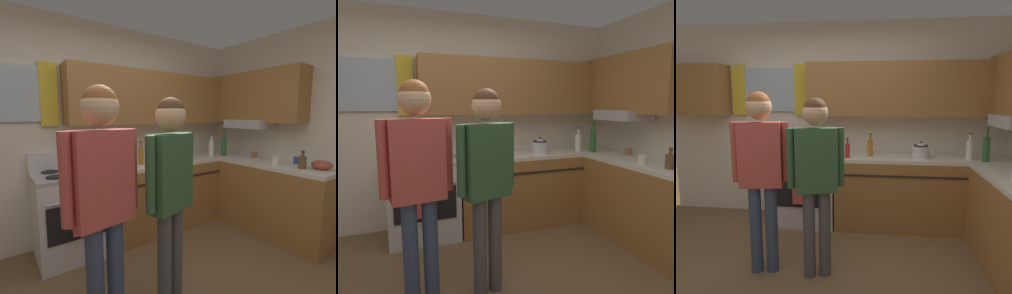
{
  "view_description": "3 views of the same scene",
  "coord_description": "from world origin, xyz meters",
  "views": [
    {
      "loc": [
        -0.9,
        -1.11,
        1.49
      ],
      "look_at": [
        0.37,
        0.65,
        1.22
      ],
      "focal_mm": 26.15,
      "sensor_mm": 36.0,
      "label": 1
    },
    {
      "loc": [
        -0.49,
        -1.8,
        1.51
      ],
      "look_at": [
        0.42,
        0.64,
        1.13
      ],
      "focal_mm": 31.37,
      "sensor_mm": 36.0,
      "label": 2
    },
    {
      "loc": [
        0.7,
        -2.3,
        1.63
      ],
      "look_at": [
        0.34,
        0.63,
        1.15
      ],
      "focal_mm": 33.2,
      "sensor_mm": 36.0,
      "label": 3
    }
  ],
  "objects": [
    {
      "name": "bottle_sauce_red",
      "position": [
        0.29,
        1.37,
        0.99
      ],
      "size": [
        0.06,
        0.06,
        0.25
      ],
      "color": "red",
      "rests_on": "kitchen_counter_run"
    },
    {
      "name": "mug_cobalt_blue",
      "position": [
        2.17,
        0.4,
        0.94
      ],
      "size": [
        0.11,
        0.07,
        0.08
      ],
      "color": "#2D479E",
      "rests_on": "kitchen_counter_run"
    },
    {
      "name": "bottle_wine_green",
      "position": [
        1.88,
        1.33,
        1.05
      ],
      "size": [
        0.08,
        0.08,
        0.39
      ],
      "color": "#2D6633",
      "rests_on": "kitchen_counter_run"
    },
    {
      "name": "adult_left",
      "position": [
        -0.37,
        0.32,
        1.06
      ],
      "size": [
        0.51,
        0.23,
        1.68
      ],
      "color": "#38476B",
      "rests_on": "ground"
    },
    {
      "name": "bottle_oil_amber",
      "position": [
        0.56,
        1.5,
        1.01
      ],
      "size": [
        0.06,
        0.06,
        0.29
      ],
      "color": "#B27223",
      "rests_on": "kitchen_counter_run"
    },
    {
      "name": "mug_ceramic_white",
      "position": [
        1.89,
        0.51,
        0.95
      ],
      "size": [
        0.13,
        0.08,
        0.09
      ],
      "color": "white",
      "rests_on": "kitchen_counter_run"
    },
    {
      "name": "bottle_squat_brown",
      "position": [
        1.92,
        0.21,
        0.98
      ],
      "size": [
        0.08,
        0.08,
        0.21
      ],
      "color": "brown",
      "rests_on": "kitchen_counter_run"
    },
    {
      "name": "kitchen_counter_run",
      "position": [
        1.52,
        1.16,
        0.45
      ],
      "size": [
        2.15,
        1.98,
        0.9
      ],
      "color": "#9E6B38",
      "rests_on": "ground"
    },
    {
      "name": "back_wall_unit",
      "position": [
        0.09,
        1.82,
        1.46
      ],
      "size": [
        4.6,
        0.42,
        2.6
      ],
      "color": "silver",
      "rests_on": "ground"
    },
    {
      "name": "adult_in_plaid",
      "position": [
        0.14,
        0.3,
        1.02
      ],
      "size": [
        0.49,
        0.25,
        1.63
      ],
      "color": "#4C4C51",
      "rests_on": "ground"
    },
    {
      "name": "cup_terracotta",
      "position": [
        2.14,
        0.98,
        0.94
      ],
      "size": [
        0.11,
        0.07,
        0.08
      ],
      "color": "#B76642",
      "rests_on": "kitchen_counter_run"
    },
    {
      "name": "bottle_milk_white",
      "position": [
        1.73,
        1.44,
        1.02
      ],
      "size": [
        0.08,
        0.08,
        0.31
      ],
      "color": "white",
      "rests_on": "kitchen_counter_run"
    },
    {
      "name": "stovetop_kettle",
      "position": [
        1.17,
        1.44,
        1.0
      ],
      "size": [
        0.27,
        0.2,
        0.21
      ],
      "color": "silver",
      "rests_on": "kitchen_counter_run"
    },
    {
      "name": "stove_oven",
      "position": [
        -0.25,
        1.54,
        0.47
      ],
      "size": [
        0.76,
        0.67,
        1.1
      ],
      "color": "silver",
      "rests_on": "ground"
    }
  ]
}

